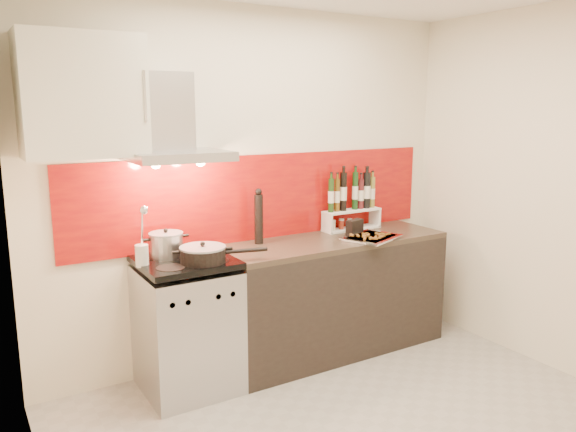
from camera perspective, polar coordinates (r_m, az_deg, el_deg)
back_wall at (r=4.22m, az=-3.18°, el=3.00°), size 3.40×0.02×2.60m
left_wall at (r=2.37m, az=-23.93°, el=-4.27°), size 0.02×2.80×2.60m
right_wall at (r=4.36m, az=26.55°, el=2.11°), size 0.02×2.80×2.60m
backsplash at (r=4.24m, az=-2.49°, el=1.96°), size 3.00×0.02×0.64m
range_stove at (r=3.89m, az=-10.17°, el=-10.99°), size 0.60×0.60×0.91m
counter at (r=4.43m, az=4.57°, el=-7.96°), size 1.80×0.60×0.90m
range_hood at (r=3.75m, az=-11.65°, el=8.59°), size 0.62×0.50×0.61m
upper_cabinet at (r=3.58m, az=-20.17°, el=11.37°), size 0.70×0.35×0.72m
stock_pot at (r=3.79m, az=-12.26°, el=-2.87°), size 0.22×0.22×0.19m
saute_pan at (r=3.63m, az=-8.54°, el=-3.85°), size 0.56×0.30×0.14m
utensil_jar at (r=3.63m, az=-14.60°, el=-3.19°), size 0.08×0.12×0.40m
pepper_mill at (r=4.09m, az=-2.99°, el=-0.11°), size 0.06×0.06×0.41m
step_shelf at (r=4.59m, az=6.57°, el=1.34°), size 0.51×0.14×0.48m
caddy_box at (r=4.41m, az=6.79°, el=-1.20°), size 0.16×0.10×0.13m
baking_tray at (r=4.30m, az=8.51°, el=-2.15°), size 0.51×0.45×0.03m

